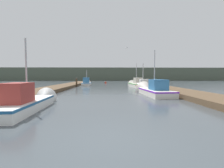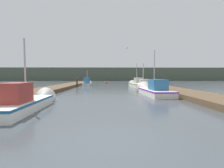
{
  "view_description": "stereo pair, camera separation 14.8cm",
  "coord_description": "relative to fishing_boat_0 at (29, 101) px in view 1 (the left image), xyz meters",
  "views": [
    {
      "loc": [
        -0.09,
        -3.68,
        1.68
      ],
      "look_at": [
        0.3,
        12.84,
        0.81
      ],
      "focal_mm": 24.0,
      "sensor_mm": 36.0,
      "label": 1
    },
    {
      "loc": [
        0.06,
        -3.68,
        1.68
      ],
      "look_at": [
        0.3,
        12.84,
        0.81
      ],
      "focal_mm": 24.0,
      "sensor_mm": 36.0,
      "label": 2
    }
  ],
  "objects": [
    {
      "name": "dock_right",
      "position": [
        10.82,
        12.07,
        -0.22
      ],
      "size": [
        2.93,
        40.0,
        0.36
      ],
      "color": "brown",
      "rests_on": "ground_plane"
    },
    {
      "name": "mooring_piling_1",
      "position": [
        9.34,
        16.59,
        0.24
      ],
      "size": [
        0.23,
        0.23,
        1.26
      ],
      "color": "#473523",
      "rests_on": "ground_plane"
    },
    {
      "name": "channel_buoy",
      "position": [
        3.35,
        27.44,
        -0.26
      ],
      "size": [
        0.5,
        0.5,
        1.0
      ],
      "color": "red",
      "rests_on": "ground_plane"
    },
    {
      "name": "seagull_lead",
      "position": [
        6.74,
        14.99,
        5.46
      ],
      "size": [
        0.32,
        0.55,
        0.12
      ],
      "rotation": [
        0.0,
        0.0,
        1.96
      ],
      "color": "white"
    },
    {
      "name": "dock_left",
      "position": [
        -2.56,
        12.07,
        -0.22
      ],
      "size": [
        2.93,
        40.0,
        0.36
      ],
      "color": "brown",
      "rests_on": "ground_plane"
    },
    {
      "name": "fishing_boat_2",
      "position": [
        8.24,
        10.63,
        -0.0
      ],
      "size": [
        1.76,
        5.54,
        3.63
      ],
      "rotation": [
        0.0,
        0.0,
        -0.08
      ],
      "color": "silver",
      "rests_on": "ground_plane"
    },
    {
      "name": "fishing_boat_0",
      "position": [
        0.0,
        0.0,
        0.0
      ],
      "size": [
        1.63,
        5.15,
        3.93
      ],
      "rotation": [
        0.0,
        0.0,
        0.05
      ],
      "color": "silver",
      "rests_on": "ground_plane"
    },
    {
      "name": "fishing_boat_4",
      "position": [
        0.05,
        19.89,
        0.02
      ],
      "size": [
        1.51,
        4.5,
        3.17
      ],
      "rotation": [
        0.0,
        0.0,
        0.03
      ],
      "color": "silver",
      "rests_on": "ground_plane"
    },
    {
      "name": "mooring_piling_0",
      "position": [
        9.23,
        23.33,
        0.09
      ],
      "size": [
        0.36,
        0.36,
        0.98
      ],
      "color": "#473523",
      "rests_on": "ground_plane"
    },
    {
      "name": "ground_plane",
      "position": [
        4.13,
        -3.93,
        -0.4
      ],
      "size": [
        200.0,
        200.0,
        0.0
      ],
      "color": "#3D4449"
    },
    {
      "name": "distant_shore_ridge",
      "position": [
        4.13,
        54.57,
        2.0
      ],
      "size": [
        120.0,
        16.0,
        4.8
      ],
      "color": "#4C5647",
      "rests_on": "ground_plane"
    },
    {
      "name": "fishing_boat_3",
      "position": [
        8.26,
        15.22,
        0.04
      ],
      "size": [
        1.99,
        5.1,
        4.03
      ],
      "rotation": [
        0.0,
        0.0,
        0.1
      ],
      "color": "silver",
      "rests_on": "ground_plane"
    },
    {
      "name": "mooring_piling_2",
      "position": [
        -1.01,
        16.1,
        0.31
      ],
      "size": [
        0.29,
        0.29,
        1.41
      ],
      "color": "#473523",
      "rests_on": "ground_plane"
    },
    {
      "name": "fishing_boat_1",
      "position": [
        8.09,
        6.1,
        -0.01
      ],
      "size": [
        2.09,
        5.77,
        4.53
      ],
      "rotation": [
        0.0,
        0.0,
        0.06
      ],
      "color": "silver",
      "rests_on": "ground_plane"
    }
  ]
}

